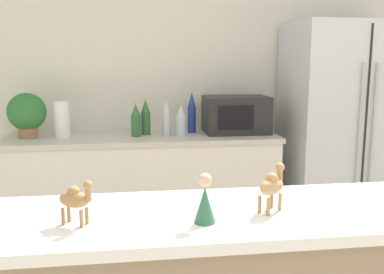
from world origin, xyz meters
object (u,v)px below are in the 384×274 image
object	(u,v)px
camel_figurine	(271,185)
camel_figurine_second	(76,198)
back_bottle_4	(192,113)
refrigerator	(342,134)
wise_man_figurine_crimson	(205,202)
back_bottle_1	(146,117)
back_bottle_2	(166,118)
back_bottle_0	(136,120)
paper_towel_roll	(62,120)
microwave	(236,114)
potted_plant	(27,113)
back_bottle_3	(181,120)

from	to	relation	value
camel_figurine	camel_figurine_second	world-z (taller)	camel_figurine
back_bottle_4	camel_figurine	distance (m)	1.99
refrigerator	wise_man_figurine_crimson	world-z (taller)	refrigerator
refrigerator	back_bottle_1	size ratio (longest dim) A/B	6.29
back_bottle_2	back_bottle_0	bearing A→B (deg)	177.72
paper_towel_roll	refrigerator	bearing A→B (deg)	-0.77
microwave	back_bottle_1	world-z (taller)	microwave
potted_plant	back_bottle_3	bearing A→B (deg)	-4.52
paper_towel_roll	back_bottle_1	world-z (taller)	back_bottle_1
paper_towel_roll	camel_figurine_second	bearing A→B (deg)	-80.12
microwave	back_bottle_3	world-z (taller)	microwave
back_bottle_4	camel_figurine_second	bearing A→B (deg)	-106.94
microwave	back_bottle_4	xyz separation A→B (m)	(-0.34, 0.04, 0.01)
back_bottle_4	wise_man_figurine_crimson	xyz separation A→B (m)	(-0.25, -2.06, -0.01)
camel_figurine	back_bottle_0	bearing A→B (deg)	102.07
microwave	wise_man_figurine_crimson	world-z (taller)	microwave
back_bottle_0	back_bottle_4	world-z (taller)	back_bottle_4
refrigerator	paper_towel_roll	world-z (taller)	refrigerator
back_bottle_3	camel_figurine	size ratio (longest dim) A/B	1.65
refrigerator	back_bottle_3	bearing A→B (deg)	-178.37
wise_man_figurine_crimson	camel_figurine_second	bearing A→B (deg)	174.62
paper_towel_roll	microwave	xyz separation A→B (m)	(1.29, 0.04, 0.01)
refrigerator	back_bottle_2	distance (m)	1.39
back_bottle_1	back_bottle_2	size ratio (longest dim) A/B	0.95
paper_towel_roll	back_bottle_2	xyz separation A→B (m)	(0.75, -0.04, 0.01)
potted_plant	back_bottle_0	distance (m)	0.78
back_bottle_4	camel_figurine	size ratio (longest dim) A/B	2.17
microwave	refrigerator	bearing A→B (deg)	-4.80
back_bottle_0	back_bottle_4	bearing A→B (deg)	15.30
microwave	back_bottle_3	distance (m)	0.45
refrigerator	paper_towel_roll	xyz separation A→B (m)	(-2.13, 0.03, 0.15)
refrigerator	paper_towel_roll	size ratio (longest dim) A/B	6.62
potted_plant	back_bottle_3	distance (m)	1.10
paper_towel_roll	back_bottle_1	xyz separation A→B (m)	(0.60, 0.04, 0.00)
refrigerator	camel_figurine_second	bearing A→B (deg)	-133.17
paper_towel_roll	camel_figurine_second	world-z (taller)	paper_towel_roll
back_bottle_1	wise_man_figurine_crimson	size ratio (longest dim) A/B	1.83
back_bottle_4	refrigerator	bearing A→B (deg)	-5.38
potted_plant	back_bottle_0	bearing A→B (deg)	-4.19
refrigerator	back_bottle_0	xyz separation A→B (m)	(-1.61, -0.01, 0.14)
refrigerator	camel_figurine	xyz separation A→B (m)	(-1.21, -1.88, 0.19)
camel_figurine_second	wise_man_figurine_crimson	xyz separation A→B (m)	(0.37, -0.03, -0.01)
back_bottle_3	camel_figurine	xyz separation A→B (m)	(0.07, -1.85, 0.05)
back_bottle_3	wise_man_figurine_crimson	distance (m)	1.92
potted_plant	paper_towel_roll	xyz separation A→B (m)	(0.24, -0.02, -0.05)
microwave	back_bottle_2	size ratio (longest dim) A/B	1.68
potted_plant	microwave	world-z (taller)	potted_plant
refrigerator	paper_towel_roll	bearing A→B (deg)	179.23
back_bottle_1	back_bottle_2	bearing A→B (deg)	-28.15
camel_figurine_second	potted_plant	bearing A→B (deg)	106.52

